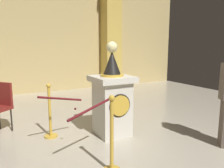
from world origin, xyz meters
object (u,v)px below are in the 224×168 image
(stanchion_near, at_px, (50,119))
(stanchion_far, at_px, (112,146))
(cafe_chair_red, at_px, (0,103))
(pedestal_clock, at_px, (112,99))

(stanchion_near, height_order, stanchion_far, stanchion_far)
(stanchion_far, relative_size, cafe_chair_red, 1.09)
(pedestal_clock, xyz_separation_m, stanchion_far, (-0.61, -1.13, -0.32))
(pedestal_clock, relative_size, stanchion_near, 1.73)
(cafe_chair_red, bearing_deg, stanchion_far, -61.74)
(stanchion_far, bearing_deg, cafe_chair_red, 118.26)
(stanchion_near, bearing_deg, stanchion_far, -73.95)
(pedestal_clock, bearing_deg, cafe_chair_red, 148.07)
(pedestal_clock, xyz_separation_m, stanchion_near, (-1.05, 0.42, -0.34))
(pedestal_clock, xyz_separation_m, cafe_chair_red, (-1.83, 1.14, -0.11))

